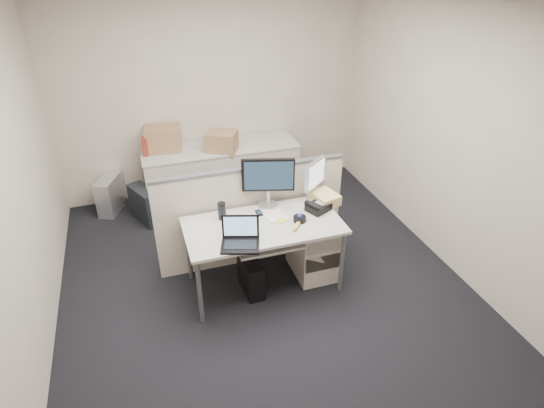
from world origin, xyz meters
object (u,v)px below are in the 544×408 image
object	(u,v)px
desk	(263,230)
monitor_main	(268,183)
laptop	(240,235)
desk_phone	(318,207)

from	to	relation	value
desk	monitor_main	xyz separation A→B (m)	(0.15, 0.32, 0.33)
desk	monitor_main	distance (m)	0.48
desk	laptop	world-z (taller)	laptop
laptop	desk_phone	xyz separation A→B (m)	(0.90, 0.36, -0.09)
monitor_main	laptop	xyz separation A→B (m)	(-0.45, -0.60, -0.14)
monitor_main	desk_phone	world-z (taller)	monitor_main
desk_phone	monitor_main	bearing A→B (deg)	126.13
monitor_main	laptop	distance (m)	0.76
desk_phone	laptop	bearing A→B (deg)	176.00
laptop	desk_phone	size ratio (longest dim) A/B	1.51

